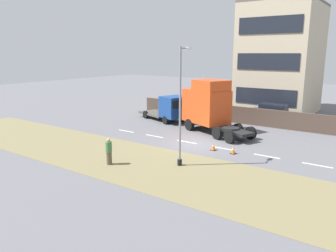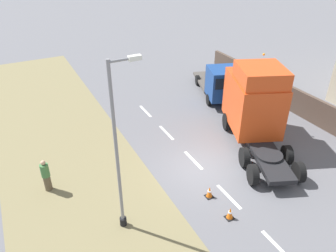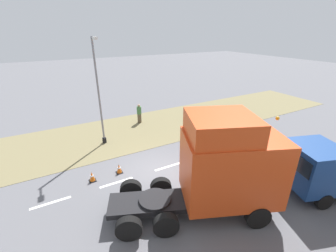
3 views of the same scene
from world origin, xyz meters
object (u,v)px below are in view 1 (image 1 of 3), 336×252
Objects in this scene: traffic_cone_lead at (214,146)px; traffic_cone_trailing at (233,150)px; flatbed_truck at (171,108)px; pedestrian at (109,152)px; parked_car at (272,114)px; lorry_cab at (208,106)px; lamp_post at (181,111)px.

traffic_cone_lead is 1.00× the size of traffic_cone_trailing.
flatbed_truck reaches higher than pedestrian.
flatbed_truck reaches higher than parked_car.
traffic_cone_lead is (6.54, -3.93, -0.55)m from pedestrian.
pedestrian is (-18.09, 4.41, -0.13)m from parked_car.
parked_car is (5.15, -8.61, -0.45)m from flatbed_truck.
traffic_cone_lead is at bearing -125.41° from lorry_cab.
parked_car is at bearing -2.55° from lamp_post.
parked_car is 11.57m from traffic_cone_trailing.
traffic_cone_trailing is at bearing -88.44° from traffic_cone_lead.
lamp_post is (-10.46, -7.91, 2.00)m from flatbed_truck.
traffic_cone_trailing is (4.10, -1.73, -3.13)m from lamp_post.
traffic_cone_trailing is (6.58, -5.45, -0.55)m from pedestrian.
traffic_cone_lead is (-11.55, 0.49, -0.67)m from parked_car.
lamp_post is 5.13m from traffic_cone_lead.
flatbed_truck is at bearing 96.34° from lorry_cab.
parked_car reaches higher than pedestrian.
flatbed_truck is at bearing 37.09° from lamp_post.
lamp_post is at bearing 157.16° from traffic_cone_trailing.
parked_car is 8.01× the size of traffic_cone_lead.
pedestrian is at bearing 149.00° from traffic_cone_lead.
pedestrian is 8.56m from traffic_cone_trailing.
lorry_cab is at bearing 43.37° from traffic_cone_trailing.
parked_car reaches higher than traffic_cone_lead.
lorry_cab reaches higher than flatbed_truck.
parked_car is 11.58m from traffic_cone_lead.
pedestrian is 7.65m from traffic_cone_lead.
flatbed_truck is 3.84× the size of pedestrian.
lamp_post is 4.26× the size of pedestrian.
traffic_cone_lead is (-4.98, -3.15, -2.03)m from lorry_cab.
lamp_post is (-9.04, -2.94, 1.10)m from lorry_cab.
lamp_post reaches higher than pedestrian.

